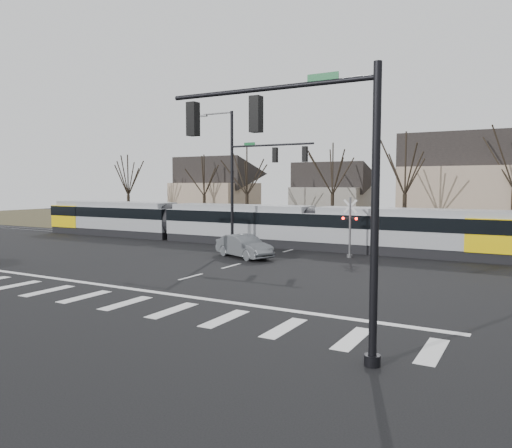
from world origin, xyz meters
The scene contains 15 objects.
ground centered at (0.00, 0.00, 0.00)m, with size 140.00×140.00×0.00m, color black.
grass_verge centered at (0.00, 32.00, 0.01)m, with size 140.00×28.00×0.01m, color #38331E.
crosswalk centered at (0.00, -4.00, 0.01)m, with size 27.00×2.60×0.01m.
stop_line centered at (0.00, -1.80, 0.01)m, with size 28.00×0.35×0.01m, color silver.
lane_dashes centered at (0.00, 16.00, 0.01)m, with size 0.18×30.00×0.01m.
rail_pair centered at (0.00, 15.80, 0.03)m, with size 90.00×1.52×0.06m.
tram centered at (-5.53, 16.00, 1.73)m, with size 41.92×3.11×3.18m.
sedan centered at (-1.04, 9.27, 0.76)m, with size 4.87×3.35×1.52m, color #595D61.
signal_pole_near_right centered at (10.11, -6.00, 5.17)m, with size 6.72×0.44×8.00m.
signal_pole_far centered at (-2.41, 12.50, 5.70)m, with size 9.28×0.44×10.20m.
rail_crossing_signal centered at (5.00, 12.79, 1.89)m, with size 1.08×0.36×4.00m.
tree_row centered at (2.00, 26.00, 5.00)m, with size 59.20×7.20×10.00m.
house_a centered at (-20.00, 34.00, 4.46)m, with size 9.72×8.64×8.60m.
house_b centered at (-5.00, 36.00, 3.97)m, with size 8.64×7.56×7.65m.
house_c centered at (9.00, 33.00, 5.23)m, with size 10.80×8.64×10.10m.
Camera 1 is at (15.66, -18.88, 4.86)m, focal length 35.00 mm.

